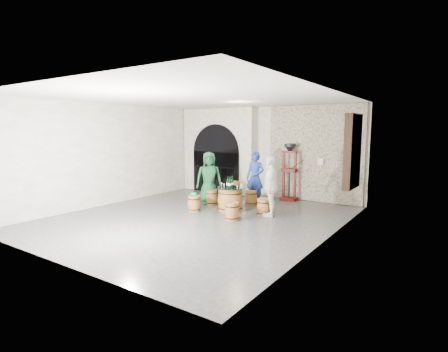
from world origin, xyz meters
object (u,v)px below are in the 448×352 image
Objects in this scene: barrel_stool_left at (211,197)px; barrel_stool_near_right at (232,211)px; side_barrel at (234,190)px; barrel_stool_right at (264,207)px; corking_press at (290,168)px; person_white at (271,186)px; wine_bottle_right at (232,183)px; barrel_stool_near_left at (194,203)px; wine_bottle_center at (230,183)px; person_green at (209,178)px; barrel_table at (230,199)px; barrel_stool_far at (251,198)px; person_blue at (255,178)px; wine_bottle_left at (228,183)px.

barrel_stool_left and barrel_stool_near_right have the same top height.
side_barrel reaches higher than barrel_stool_left.
corking_press reaches higher than barrel_stool_right.
person_white is 5.20× the size of wine_bottle_right.
barrel_stool_near_left is 3.59m from corking_press.
barrel_stool_right is 2.51m from corking_press.
barrel_stool_left is 0.24× the size of corking_press.
person_white is 5.20× the size of wine_bottle_center.
person_green reaches higher than wine_bottle_right.
wine_bottle_right reaches higher than barrel_stool_near_right.
barrel_table is 2.79× the size of wine_bottle_center.
barrel_stool_near_right is (0.51, -1.94, 0.00)m from barrel_stool_far.
barrel_stool_far is 1.00× the size of barrel_stool_near_right.
person_white is (1.14, -1.18, -0.01)m from person_blue.
barrel_stool_left is 2.08m from barrel_stool_right.
barrel_table is 1.93× the size of barrel_stool_left.
corking_press is (0.77, 2.49, 0.29)m from wine_bottle_center.
barrel_stool_far is 1.00× the size of barrel_stool_right.
wine_bottle_right is at bearing 63.01° from wine_bottle_left.
barrel_table is at bearing -110.82° from corking_press.
person_green reaches higher than barrel_stool_near_right.
barrel_stool_left is at bearing -65.55° from person_green.
barrel_table reaches higher than barrel_stool_far.
wine_bottle_center reaches higher than barrel_stool_right.
wine_bottle_right is (-0.61, 0.95, 0.60)m from barrel_stool_near_right.
barrel_stool_right is 1.45× the size of wine_bottle_right.
corking_press reaches higher than person_green.
barrel_stool_left is 2.83m from corking_press.
barrel_stool_near_left is at bearing 170.91° from barrel_stool_near_right.
wine_bottle_left is at bearing 129.35° from barrel_stool_near_right.
person_green is 2.81× the size of side_barrel.
wine_bottle_right is at bearing -110.28° from person_white.
barrel_stool_near_right is at bearing -38.62° from barrel_stool_left.
wine_bottle_center is at bearing -60.85° from side_barrel.
side_barrel is (-2.01, 1.60, 0.07)m from barrel_stool_right.
barrel_stool_far is 0.65m from person_blue.
wine_bottle_right is at bearing 122.62° from barrel_stool_near_right.
barrel_stool_near_right is at bearing -9.09° from barrel_stool_near_left.
person_white is 2.82× the size of side_barrel.
wine_bottle_center is (1.03, -0.49, 0.60)m from barrel_stool_left.
side_barrel is at bearing 141.47° from barrel_stool_right.
barrel_stool_right is 1.22m from wine_bottle_right.
barrel_stool_near_left is 0.28× the size of person_green.
barrel_stool_left is 1.28m from barrel_stool_far.
person_white is at bearing -51.97° from person_green.
barrel_table is at bearing 125.37° from barrel_stool_near_right.
wine_bottle_center is at bearing -93.50° from barrel_stool_far.
side_barrel is at bearing 38.47° from person_green.
barrel_stool_near_right is 0.24× the size of corking_press.
barrel_table is at bearing -22.62° from barrel_stool_left.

